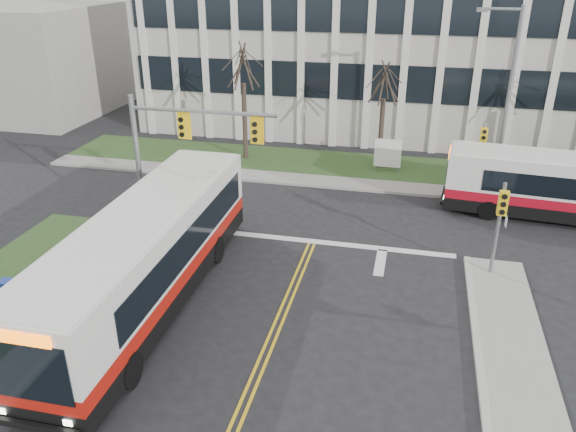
# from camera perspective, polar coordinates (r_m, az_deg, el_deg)

# --- Properties ---
(ground) EXTENTS (120.00, 120.00, 0.00)m
(ground) POSITION_cam_1_polar(r_m,az_deg,el_deg) (17.56, -2.65, -14.62)
(ground) COLOR black
(ground) RESTS_ON ground
(sidewalk_cross) EXTENTS (44.00, 1.60, 0.14)m
(sidewalk_cross) POSITION_cam_1_polar(r_m,az_deg,el_deg) (30.35, 14.36, 2.52)
(sidewalk_cross) COLOR #9E9B93
(sidewalk_cross) RESTS_ON ground
(building_lawn) EXTENTS (44.00, 5.00, 0.12)m
(building_lawn) POSITION_cam_1_polar(r_m,az_deg,el_deg) (32.98, 14.35, 4.28)
(building_lawn) COLOR #2D4D21
(building_lawn) RESTS_ON ground
(office_building) EXTENTS (40.00, 16.00, 12.00)m
(office_building) POSITION_cam_1_polar(r_m,az_deg,el_deg) (43.37, 15.19, 17.07)
(office_building) COLOR #B4AFA6
(office_building) RESTS_ON ground
(building_annex) EXTENTS (12.00, 12.00, 8.00)m
(building_annex) POSITION_cam_1_polar(r_m,az_deg,el_deg) (49.66, -24.86, 14.24)
(building_annex) COLOR #9E9B93
(building_annex) RESTS_ON ground
(mast_arm_signal) EXTENTS (6.11, 0.38, 6.20)m
(mast_arm_signal) POSITION_cam_1_polar(r_m,az_deg,el_deg) (23.34, -11.55, 7.08)
(mast_arm_signal) COLOR slate
(mast_arm_signal) RESTS_ON ground
(signal_pole_near) EXTENTS (0.34, 0.39, 3.80)m
(signal_pole_near) POSITION_cam_1_polar(r_m,az_deg,el_deg) (21.99, 20.74, -0.09)
(signal_pole_near) COLOR slate
(signal_pole_near) RESTS_ON ground
(signal_pole_far) EXTENTS (0.34, 0.39, 3.80)m
(signal_pole_far) POSITION_cam_1_polar(r_m,az_deg,el_deg) (29.91, 19.07, 6.56)
(signal_pole_far) COLOR slate
(signal_pole_far) RESTS_ON ground
(streetlight) EXTENTS (2.15, 0.25, 9.20)m
(streetlight) POSITION_cam_1_polar(r_m,az_deg,el_deg) (30.14, 21.25, 11.70)
(streetlight) COLOR slate
(streetlight) RESTS_ON ground
(directory_sign) EXTENTS (1.50, 0.12, 2.00)m
(directory_sign) POSITION_cam_1_polar(r_m,az_deg,el_deg) (32.16, 10.10, 6.25)
(directory_sign) COLOR slate
(directory_sign) RESTS_ON ground
(tree_left) EXTENTS (1.80, 1.80, 7.70)m
(tree_left) POSITION_cam_1_polar(r_m,az_deg,el_deg) (33.05, -4.60, 14.82)
(tree_left) COLOR #42352B
(tree_left) RESTS_ON ground
(tree_mid) EXTENTS (1.80, 1.80, 6.82)m
(tree_mid) POSITION_cam_1_polar(r_m,az_deg,el_deg) (31.92, 9.77, 13.05)
(tree_mid) COLOR #42352B
(tree_mid) RESTS_ON ground
(bus_main) EXTENTS (2.95, 13.09, 3.48)m
(bus_main) POSITION_cam_1_polar(r_m,az_deg,el_deg) (19.91, -14.10, -4.23)
(bus_main) COLOR silver
(bus_main) RESTS_ON ground
(bus_cross) EXTENTS (11.35, 3.40, 2.98)m
(bus_cross) POSITION_cam_1_polar(r_m,az_deg,el_deg) (28.79, 26.97, 2.35)
(bus_cross) COLOR silver
(bus_cross) RESTS_ON ground
(newspaper_box_blue) EXTENTS (0.53, 0.48, 0.95)m
(newspaper_box_blue) POSITION_cam_1_polar(r_m,az_deg,el_deg) (22.13, -26.49, -6.94)
(newspaper_box_blue) COLOR navy
(newspaper_box_blue) RESTS_ON ground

